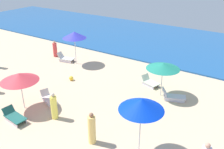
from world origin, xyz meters
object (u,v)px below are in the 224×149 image
lounge_chair_0_0 (65,58)px  lounge_chair_5_1 (48,98)px  lounge_chair_5_0 (14,117)px  beachgoer_4 (92,129)px  beachgoer_0 (54,107)px  beachgoer_6 (55,49)px  lounge_chair_1_1 (150,82)px  beach_ball_0 (71,78)px  lounge_chair_1_0 (173,96)px  umbrella_5 (19,77)px  umbrella_0 (74,35)px  umbrella_4 (141,104)px  umbrella_1 (163,66)px

lounge_chair_0_0 → lounge_chair_5_1: bearing=-159.8°
lounge_chair_5_0 → beachgoer_4: bearing=-72.7°
beachgoer_0 → beachgoer_6: beachgoer_0 is taller
lounge_chair_0_0 → beachgoer_0: 8.53m
lounge_chair_5_0 → lounge_chair_0_0: bearing=30.3°
lounge_chair_1_1 → beach_ball_0: 5.71m
lounge_chair_1_0 → umbrella_5: (-7.09, -5.78, 1.80)m
lounge_chair_0_0 → umbrella_5: umbrella_5 is taller
lounge_chair_1_0 → beach_ball_0: (-7.22, -1.45, -0.09)m
beach_ball_0 → lounge_chair_5_1: bearing=-74.6°
lounge_chair_1_0 → beachgoer_4: beachgoer_4 is taller
umbrella_0 → beachgoer_6: size_ratio=1.89×
umbrella_4 → beachgoer_6: size_ratio=1.90×
lounge_chair_0_0 → beachgoer_6: (-1.57, 0.36, 0.40)m
beachgoer_4 → lounge_chair_5_0: bearing=76.0°
beachgoer_4 → beach_ball_0: size_ratio=5.26×
lounge_chair_1_1 → lounge_chair_5_0: 9.09m
lounge_chair_1_1 → umbrella_4: 7.12m
umbrella_4 → beachgoer_0: umbrella_4 is taller
lounge_chair_1_0 → beach_ball_0: size_ratio=5.03×
beachgoer_6 → beach_ball_0: bearing=-119.7°
lounge_chair_1_1 → beachgoer_6: bearing=105.2°
beach_ball_0 → beachgoer_4: bearing=-40.0°
umbrella_0 → lounge_chair_5_1: bearing=-65.1°
umbrella_4 → lounge_chair_5_0: (-6.82, -1.67, -2.26)m
lounge_chair_1_0 → lounge_chair_5_1: size_ratio=1.10×
lounge_chair_1_1 → umbrella_4: size_ratio=0.50×
beachgoer_0 → beachgoer_4: bearing=-85.9°
lounge_chair_1_1 → umbrella_5: bearing=161.4°
umbrella_1 → lounge_chair_5_0: bearing=-128.4°
umbrella_0 → beachgoer_0: 8.15m
beach_ball_0 → beachgoer_6: bearing=147.1°
beachgoer_0 → beach_ball_0: 4.78m
lounge_chair_1_0 → lounge_chair_5_0: size_ratio=1.08×
umbrella_0 → beach_ball_0: 3.98m
lounge_chair_5_0 → beachgoer_0: 2.24m
umbrella_1 → umbrella_5: umbrella_5 is taller
umbrella_5 → beachgoer_6: umbrella_5 is taller
umbrella_0 → lounge_chair_5_0: (2.58, -8.15, -2.24)m
lounge_chair_5_0 → lounge_chair_1_1: bearing=-23.2°
umbrella_1 → beachgoer_6: umbrella_1 is taller
lounge_chair_1_0 → beachgoer_6: 11.81m
umbrella_4 → beachgoer_6: 13.96m
lounge_chair_1_1 → umbrella_5: (-5.02, -6.79, 1.80)m
umbrella_5 → beach_ball_0: (-0.13, 4.33, -1.88)m
beachgoer_4 → beach_ball_0: beachgoer_4 is taller
lounge_chair_0_0 → beachgoer_0: beachgoer_0 is taller
lounge_chair_1_1 → lounge_chair_5_1: (-4.32, -5.50, -0.02)m
umbrella_0 → beachgoer_6: (-2.69, 0.26, -1.84)m
lounge_chair_1_0 → beachgoer_4: size_ratio=0.96×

